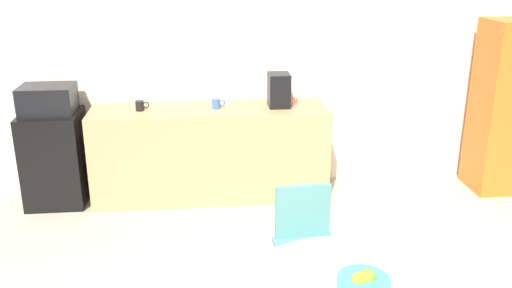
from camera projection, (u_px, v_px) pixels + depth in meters
wall_back at (247, 59)px, 5.54m from camera, size 6.00×0.10×2.60m
counter_block at (211, 153)px, 5.45m from camera, size 2.26×0.60×0.90m
mini_fridge at (55, 158)px, 5.31m from camera, size 0.54×0.54×0.89m
microwave at (48, 99)px, 5.12m from camera, size 0.48×0.38×0.26m
locker_cabinet at (508, 107)px, 5.50m from camera, size 0.60×0.50×1.71m
chair_teal at (305, 233)px, 3.76m from camera, size 0.44×0.44×0.83m
fruit_bowl at (364, 283)px, 2.77m from camera, size 0.27×0.27×0.11m
mug_white at (140, 106)px, 5.21m from camera, size 0.13×0.08×0.09m
mug_green at (289, 101)px, 5.36m from camera, size 0.13×0.08×0.09m
mug_red at (216, 104)px, 5.28m from camera, size 0.13×0.08×0.09m
coffee_maker at (279, 90)px, 5.31m from camera, size 0.20×0.24×0.32m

